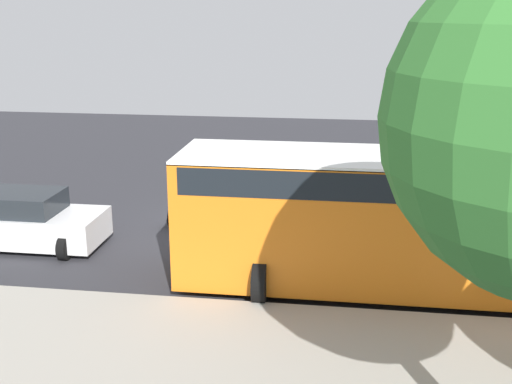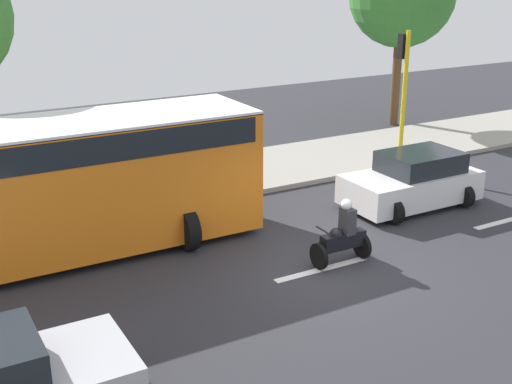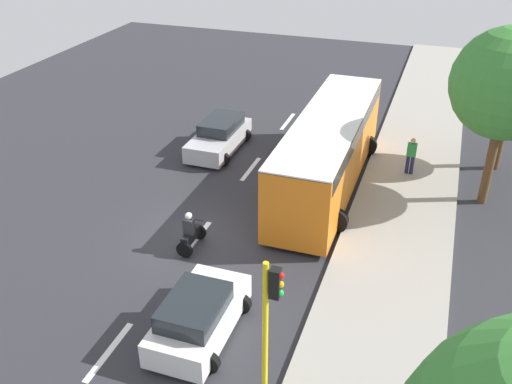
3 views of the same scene
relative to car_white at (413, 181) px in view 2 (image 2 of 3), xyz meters
name	(u,v)px [view 2 (image 2 of 3)]	position (x,y,z in m)	size (l,w,h in m)	color
ground_plane	(322,272)	(-2.15, 4.54, -0.76)	(40.00, 60.00, 0.10)	#2D2D33
sidewalk	(192,180)	(4.85, 4.54, -0.63)	(4.00, 60.00, 0.15)	#9E998E
lane_stripe_north	(508,220)	(-2.15, -1.46, -0.70)	(0.20, 2.40, 0.01)	white
lane_stripe_mid	(322,269)	(-2.15, 4.54, -0.70)	(0.20, 2.40, 0.01)	white
lane_stripe_south	(49,341)	(-2.15, 10.54, -0.70)	(0.20, 2.40, 0.01)	white
car_white	(413,181)	(0.00, 0.00, 0.00)	(2.25, 3.82, 1.52)	white
city_bus	(17,186)	(1.45, 10.19, 1.14)	(3.20, 11.00, 3.16)	orange
motorcycle	(343,237)	(-2.07, 3.93, -0.07)	(0.60, 1.30, 1.53)	black
traffic_light_corner	(403,81)	(2.70, -1.80, 2.22)	(0.49, 0.24, 4.50)	yellow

